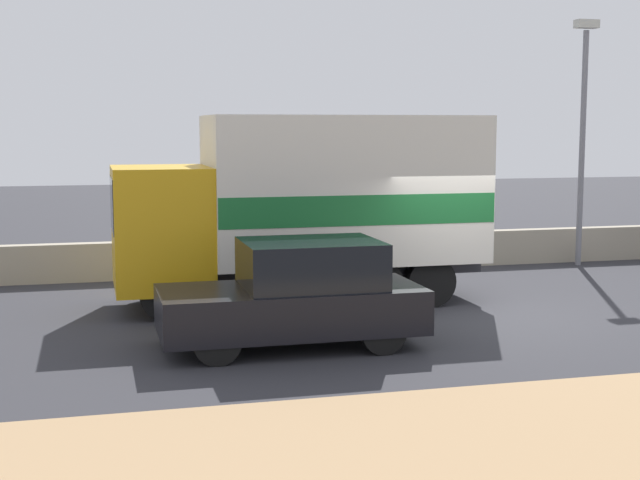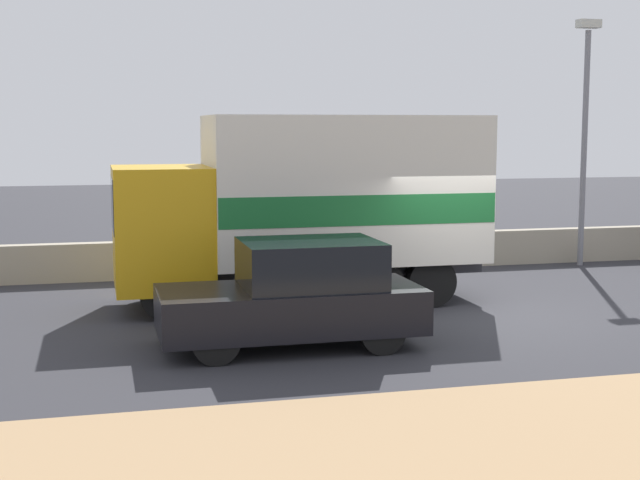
# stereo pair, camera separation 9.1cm
# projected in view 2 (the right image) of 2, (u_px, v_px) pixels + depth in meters

# --- Properties ---
(ground_plane) EXTENTS (80.00, 80.00, 0.00)m
(ground_plane) POSITION_uv_depth(u_px,v_px,m) (473.00, 318.00, 15.94)
(ground_plane) COLOR #2D2D33
(stone_wall_backdrop) EXTENTS (60.00, 0.35, 0.85)m
(stone_wall_backdrop) POSITION_uv_depth(u_px,v_px,m) (376.00, 252.00, 21.37)
(stone_wall_backdrop) COLOR #A39984
(stone_wall_backdrop) RESTS_ON ground_plane
(street_lamp) EXTENTS (0.56, 0.28, 5.96)m
(street_lamp) POSITION_uv_depth(u_px,v_px,m) (585.00, 122.00, 21.65)
(street_lamp) COLOR slate
(street_lamp) RESTS_ON ground_plane
(box_truck) EXTENTS (7.02, 2.40, 3.62)m
(box_truck) POSITION_uv_depth(u_px,v_px,m) (314.00, 202.00, 17.12)
(box_truck) COLOR gold
(box_truck) RESTS_ON ground_plane
(car_hatchback) EXTENTS (4.04, 1.79, 1.66)m
(car_hatchback) POSITION_uv_depth(u_px,v_px,m) (296.00, 295.00, 13.76)
(car_hatchback) COLOR black
(car_hatchback) RESTS_ON ground_plane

